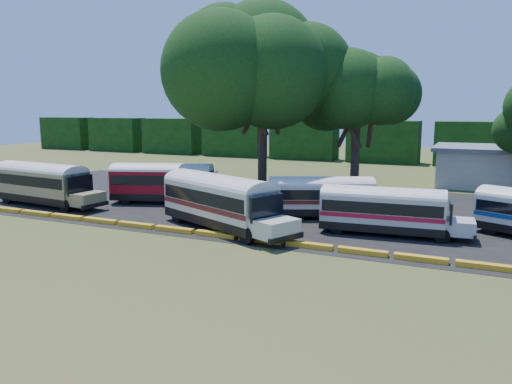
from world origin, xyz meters
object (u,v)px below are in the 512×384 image
at_px(bus_cream_west, 220,199).
at_px(bus_beige, 43,181).
at_px(tree_west, 263,57).
at_px(bus_red, 165,180).
at_px(bus_white_red, 386,208).

bearing_deg(bus_cream_west, bus_beige, -159.93).
height_order(bus_beige, tree_west, tree_west).
height_order(bus_red, tree_west, tree_west).
relative_size(bus_red, bus_cream_west, 0.94).
relative_size(bus_cream_west, tree_west, 0.64).
bearing_deg(tree_west, bus_white_red, -37.96).
distance_m(bus_beige, bus_cream_west, 16.88).
relative_size(bus_red, bus_white_red, 1.11).
distance_m(bus_cream_west, tree_west, 16.49).
bearing_deg(bus_cream_west, bus_red, 168.34).
distance_m(bus_cream_west, bus_white_red, 10.42).
xyz_separation_m(bus_white_red, tree_west, (-12.63, 9.85, 10.43)).
distance_m(bus_beige, bus_white_red, 26.89).
relative_size(bus_red, tree_west, 0.61).
bearing_deg(bus_red, tree_west, 29.45).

